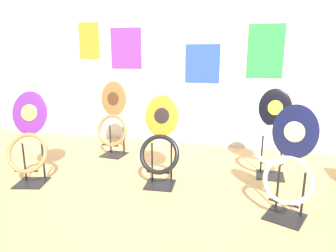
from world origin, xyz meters
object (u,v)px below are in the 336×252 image
object	(u,v)px
toilet_seat_display_jazz_black	(273,137)
toilet_seat_display_woodgrain	(113,123)
toilet_seat_display_purple_note	(29,142)
toilet_seat_display_navy_moon	(290,166)
toilet_seat_display_orange_sun	(160,146)

from	to	relation	value
toilet_seat_display_jazz_black	toilet_seat_display_woodgrain	bearing A→B (deg)	174.40
toilet_seat_display_purple_note	toilet_seat_display_jazz_black	distance (m)	2.46
toilet_seat_display_navy_moon	toilet_seat_display_woodgrain	distance (m)	2.21
toilet_seat_display_navy_moon	toilet_seat_display_jazz_black	distance (m)	0.85
toilet_seat_display_jazz_black	toilet_seat_display_woodgrain	xyz separation A→B (m)	(-1.89, 0.19, -0.00)
toilet_seat_display_purple_note	toilet_seat_display_orange_sun	bearing A→B (deg)	12.95
toilet_seat_display_woodgrain	toilet_seat_display_jazz_black	bearing A→B (deg)	-5.60
toilet_seat_display_orange_sun	toilet_seat_display_jazz_black	bearing A→B (deg)	25.79
toilet_seat_display_purple_note	toilet_seat_display_navy_moon	bearing A→B (deg)	-1.01
toilet_seat_display_navy_moon	toilet_seat_display_orange_sun	bearing A→B (deg)	163.66
toilet_seat_display_purple_note	toilet_seat_display_jazz_black	world-z (taller)	toilet_seat_display_jazz_black
toilet_seat_display_navy_moon	toilet_seat_display_purple_note	distance (m)	2.39
toilet_seat_display_navy_moon	toilet_seat_display_orange_sun	size ratio (longest dim) A/B	1.03
toilet_seat_display_navy_moon	toilet_seat_display_orange_sun	distance (m)	1.18
toilet_seat_display_woodgrain	toilet_seat_display_orange_sun	bearing A→B (deg)	-40.24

